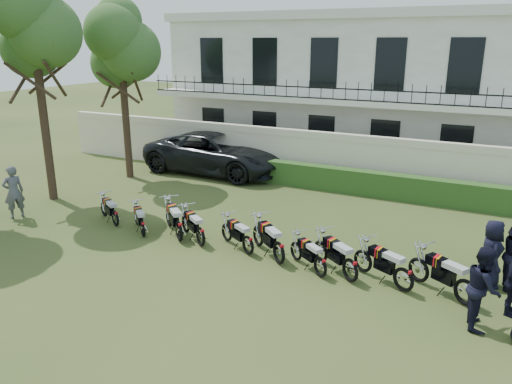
# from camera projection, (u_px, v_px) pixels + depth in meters

# --- Properties ---
(ground) EXTENTS (100.00, 100.00, 0.00)m
(ground) POSITION_uv_depth(u_px,v_px,m) (252.00, 251.00, 15.02)
(ground) COLOR #33471C
(ground) RESTS_ON ground
(perimeter_wall) EXTENTS (30.00, 0.35, 2.30)m
(perimeter_wall) POSITION_uv_depth(u_px,v_px,m) (338.00, 159.00, 21.49)
(perimeter_wall) COLOR beige
(perimeter_wall) RESTS_ON ground
(hedge) EXTENTS (18.00, 0.60, 1.00)m
(hedge) POSITION_uv_depth(u_px,v_px,m) (354.00, 181.00, 20.57)
(hedge) COLOR #274C1B
(hedge) RESTS_ON ground
(building) EXTENTS (20.40, 9.60, 7.40)m
(building) POSITION_uv_depth(u_px,v_px,m) (376.00, 88.00, 25.82)
(building) COLOR white
(building) RESTS_ON ground
(tree_west_mid) EXTENTS (3.40, 3.20, 8.82)m
(tree_west_mid) POSITION_uv_depth(u_px,v_px,m) (33.00, 23.00, 18.03)
(tree_west_mid) COLOR #473323
(tree_west_mid) RESTS_ON ground
(tree_west_near) EXTENTS (3.40, 3.20, 7.90)m
(tree_west_near) POSITION_uv_depth(u_px,v_px,m) (121.00, 45.00, 21.45)
(tree_west_near) COLOR #473323
(tree_west_near) RESTS_ON ground
(motorcycle_0) EXTENTS (1.58, 0.94, 0.96)m
(motorcycle_0) POSITION_uv_depth(u_px,v_px,m) (115.00, 214.00, 16.85)
(motorcycle_0) COLOR black
(motorcycle_0) RESTS_ON ground
(motorcycle_1) EXTENTS (1.35, 1.18, 0.93)m
(motorcycle_1) POSITION_uv_depth(u_px,v_px,m) (142.00, 225.00, 15.95)
(motorcycle_1) COLOR black
(motorcycle_1) RESTS_ON ground
(motorcycle_2) EXTENTS (1.63, 1.42, 1.12)m
(motorcycle_2) POSITION_uv_depth(u_px,v_px,m) (179.00, 226.00, 15.59)
(motorcycle_2) COLOR black
(motorcycle_2) RESTS_ON ground
(motorcycle_3) EXTENTS (1.60, 1.15, 1.03)m
(motorcycle_3) POSITION_uv_depth(u_px,v_px,m) (200.00, 232.00, 15.21)
(motorcycle_3) COLOR black
(motorcycle_3) RESTS_ON ground
(motorcycle_4) EXTENTS (1.62, 0.98, 0.99)m
(motorcycle_4) POSITION_uv_depth(u_px,v_px,m) (248.00, 241.00, 14.62)
(motorcycle_4) COLOR black
(motorcycle_4) RESTS_ON ground
(motorcycle_5) EXTENTS (1.67, 1.36, 1.12)m
(motorcycle_5) POSITION_uv_depth(u_px,v_px,m) (279.00, 247.00, 13.98)
(motorcycle_5) COLOR black
(motorcycle_5) RESTS_ON ground
(motorcycle_6) EXTENTS (1.48, 1.06, 0.95)m
(motorcycle_6) POSITION_uv_depth(u_px,v_px,m) (321.00, 262.00, 13.24)
(motorcycle_6) COLOR black
(motorcycle_6) RESTS_ON ground
(motorcycle_7) EXTENTS (1.67, 1.25, 1.09)m
(motorcycle_7) POSITION_uv_depth(u_px,v_px,m) (351.00, 265.00, 12.95)
(motorcycle_7) COLOR black
(motorcycle_7) RESTS_ON ground
(motorcycle_8) EXTENTS (1.81, 1.02, 1.08)m
(motorcycle_8) POSITION_uv_depth(u_px,v_px,m) (404.00, 274.00, 12.44)
(motorcycle_8) COLOR black
(motorcycle_8) RESTS_ON ground
(motorcycle_9) EXTENTS (1.83, 1.17, 1.13)m
(motorcycle_9) POSITION_uv_depth(u_px,v_px,m) (467.00, 286.00, 11.77)
(motorcycle_9) COLOR black
(motorcycle_9) RESTS_ON ground
(suv) EXTENTS (6.95, 3.27, 1.92)m
(suv) POSITION_uv_depth(u_px,v_px,m) (216.00, 153.00, 23.66)
(suv) COLOR black
(suv) RESTS_ON ground
(inspector) EXTENTS (0.70, 0.82, 1.91)m
(inspector) POSITION_uv_depth(u_px,v_px,m) (14.00, 192.00, 17.58)
(inspector) COLOR #5C5C61
(inspector) RESTS_ON ground
(officer_1) EXTENTS (0.85, 1.02, 1.89)m
(officer_1) POSITION_uv_depth(u_px,v_px,m) (483.00, 287.00, 10.83)
(officer_1) COLOR black
(officer_1) RESTS_ON ground
(officer_3) EXTENTS (0.80, 1.00, 1.79)m
(officer_3) POSITION_uv_depth(u_px,v_px,m) (491.00, 254.00, 12.67)
(officer_3) COLOR black
(officer_3) RESTS_ON ground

